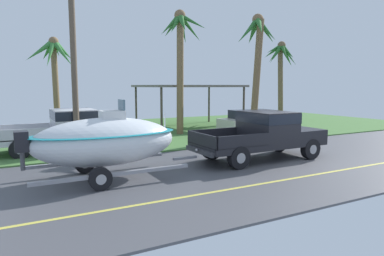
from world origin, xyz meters
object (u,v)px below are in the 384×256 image
object	(u,v)px
pickup_truck_towing	(266,133)
carport_awning	(189,87)
boat_on_trailer	(105,141)
palm_tree_near_left	(256,48)
palm_tree_mid	(180,44)
utility_pole	(73,52)
palm_tree_far_left	(54,62)
parked_pickup_background	(73,127)
palm_tree_near_right	(281,61)
parked_sedan_near	(255,121)

from	to	relation	value
pickup_truck_towing	carport_awning	size ratio (longest dim) A/B	0.85
boat_on_trailer	carport_awning	bearing A→B (deg)	51.20
palm_tree_near_left	palm_tree_mid	xyz separation A→B (m)	(-3.06, 2.99, 0.32)
pickup_truck_towing	utility_pole	size ratio (longest dim) A/B	0.68
pickup_truck_towing	boat_on_trailer	xyz separation A→B (m)	(-6.31, -0.00, 0.14)
pickup_truck_towing	palm_tree_far_left	distance (m)	13.89
palm_tree_near_left	parked_pickup_background	bearing A→B (deg)	174.94
carport_awning	utility_pole	xyz separation A→B (m)	(-8.45, -6.24, 1.41)
boat_on_trailer	utility_pole	size ratio (longest dim) A/B	0.70
palm_tree_mid	palm_tree_near_left	bearing A→B (deg)	-44.28
palm_tree_near_left	palm_tree_near_right	world-z (taller)	palm_tree_near_left
boat_on_trailer	palm_tree_far_left	size ratio (longest dim) A/B	0.98
palm_tree_near_left	utility_pole	xyz separation A→B (m)	(-9.49, -0.41, -0.70)
palm_tree_mid	pickup_truck_towing	bearing A→B (deg)	-89.97
pickup_truck_towing	palm_tree_far_left	bearing A→B (deg)	117.54
palm_tree_near_left	palm_tree_near_right	distance (m)	10.76
palm_tree_mid	boat_on_trailer	bearing A→B (deg)	-129.96
pickup_truck_towing	boat_on_trailer	size ratio (longest dim) A/B	0.97
parked_sedan_near	palm_tree_near_right	xyz separation A→B (m)	(6.71, 5.17, 4.19)
parked_pickup_background	palm_tree_far_left	world-z (taller)	palm_tree_far_left
palm_tree_near_right	pickup_truck_towing	bearing A→B (deg)	-134.35
palm_tree_near_left	palm_tree_far_left	world-z (taller)	palm_tree_near_left
pickup_truck_towing	utility_pole	world-z (taller)	utility_pole
boat_on_trailer	palm_tree_far_left	distance (m)	12.37
pickup_truck_towing	parked_sedan_near	world-z (taller)	pickup_truck_towing
parked_sedan_near	palm_tree_far_left	world-z (taller)	palm_tree_far_left
parked_sedan_near	utility_pole	bearing A→B (deg)	-168.58
utility_pole	palm_tree_near_left	bearing A→B (deg)	2.49
parked_sedan_near	boat_on_trailer	bearing A→B (deg)	-149.70
boat_on_trailer	palm_tree_far_left	bearing A→B (deg)	89.68
pickup_truck_towing	parked_pickup_background	bearing A→B (deg)	139.82
parked_pickup_background	palm_tree_near_left	size ratio (longest dim) A/B	0.91
carport_awning	palm_tree_near_left	distance (m)	6.28
pickup_truck_towing	carport_awning	bearing A→B (deg)	78.95
boat_on_trailer	utility_pole	world-z (taller)	utility_pole
parked_pickup_background	utility_pole	size ratio (longest dim) A/B	0.75
pickup_truck_towing	parked_pickup_background	size ratio (longest dim) A/B	0.91
palm_tree_near_left	palm_tree_near_right	size ratio (longest dim) A/B	1.02
palm_tree_near_right	utility_pole	size ratio (longest dim) A/B	0.81
parked_sedan_near	palm_tree_mid	distance (m)	6.52
palm_tree_mid	palm_tree_near_right	bearing A→B (deg)	19.52
palm_tree_far_left	palm_tree_mid	bearing A→B (deg)	-35.48
parked_sedan_near	utility_pole	xyz separation A→B (m)	(-10.98, -2.22, 3.51)
parked_pickup_background	palm_tree_near_right	distance (m)	19.05
carport_awning	utility_pole	world-z (taller)	utility_pole
pickup_truck_towing	palm_tree_mid	xyz separation A→B (m)	(-0.00, 7.52, 4.16)
pickup_truck_towing	palm_tree_near_left	world-z (taller)	palm_tree_near_left
palm_tree_near_right	palm_tree_mid	bearing A→B (deg)	-160.48
parked_sedan_near	palm_tree_mid	world-z (taller)	palm_tree_mid
pickup_truck_towing	palm_tree_near_left	bearing A→B (deg)	56.02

